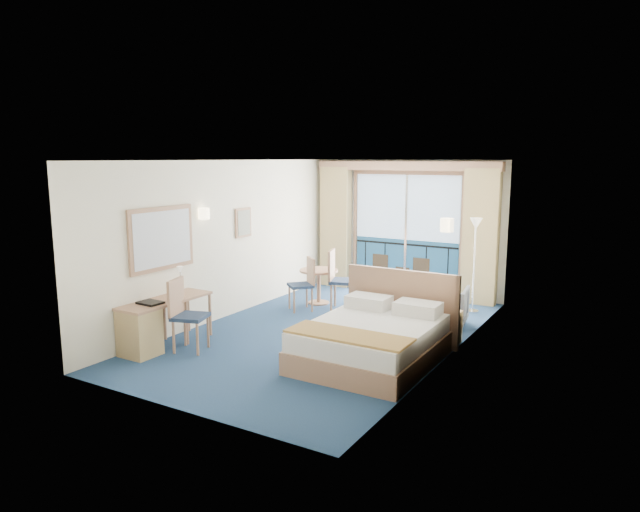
{
  "coord_description": "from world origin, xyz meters",
  "views": [
    {
      "loc": [
        4.33,
        -7.53,
        2.73
      ],
      "look_at": [
        -0.24,
        0.2,
        1.19
      ],
      "focal_mm": 32.0,
      "sensor_mm": 36.0,
      "label": 1
    }
  ],
  "objects_px": {
    "desk_chair": "(184,310)",
    "table_chair_b": "(305,281)",
    "round_table": "(319,278)",
    "table_chair_a": "(338,276)",
    "nightstand": "(447,327)",
    "desk": "(145,327)",
    "bed": "(373,339)",
    "floor_lamp": "(475,241)",
    "armchair": "(445,306)"
  },
  "relations": [
    {
      "from": "desk",
      "to": "desk_chair",
      "type": "height_order",
      "value": "desk_chair"
    },
    {
      "from": "nightstand",
      "to": "armchair",
      "type": "relative_size",
      "value": 0.68
    },
    {
      "from": "bed",
      "to": "armchair",
      "type": "xyz_separation_m",
      "value": [
        0.28,
        2.15,
        0.02
      ]
    },
    {
      "from": "armchair",
      "to": "round_table",
      "type": "xyz_separation_m",
      "value": [
        -2.52,
        0.16,
        0.17
      ]
    },
    {
      "from": "bed",
      "to": "round_table",
      "type": "height_order",
      "value": "bed"
    },
    {
      "from": "floor_lamp",
      "to": "desk_chair",
      "type": "bearing_deg",
      "value": -125.75
    },
    {
      "from": "table_chair_a",
      "to": "armchair",
      "type": "bearing_deg",
      "value": -108.26
    },
    {
      "from": "round_table",
      "to": "table_chair_b",
      "type": "relative_size",
      "value": 0.76
    },
    {
      "from": "table_chair_b",
      "to": "table_chair_a",
      "type": "bearing_deg",
      "value": 78.06
    },
    {
      "from": "round_table",
      "to": "table_chair_a",
      "type": "distance_m",
      "value": 0.56
    },
    {
      "from": "round_table",
      "to": "armchair",
      "type": "bearing_deg",
      "value": -3.66
    },
    {
      "from": "desk_chair",
      "to": "table_chair_b",
      "type": "bearing_deg",
      "value": -24.25
    },
    {
      "from": "bed",
      "to": "nightstand",
      "type": "distance_m",
      "value": 1.39
    },
    {
      "from": "desk_chair",
      "to": "round_table",
      "type": "distance_m",
      "value": 3.29
    },
    {
      "from": "desk",
      "to": "table_chair_b",
      "type": "relative_size",
      "value": 1.55
    },
    {
      "from": "round_table",
      "to": "table_chair_b",
      "type": "bearing_deg",
      "value": -87.15
    },
    {
      "from": "armchair",
      "to": "desk_chair",
      "type": "distance_m",
      "value": 4.2
    },
    {
      "from": "round_table",
      "to": "table_chair_b",
      "type": "height_order",
      "value": "table_chair_b"
    },
    {
      "from": "nightstand",
      "to": "floor_lamp",
      "type": "distance_m",
      "value": 2.2
    },
    {
      "from": "nightstand",
      "to": "desk_chair",
      "type": "relative_size",
      "value": 0.47
    },
    {
      "from": "table_chair_b",
      "to": "armchair",
      "type": "bearing_deg",
      "value": 50.17
    },
    {
      "from": "floor_lamp",
      "to": "round_table",
      "type": "xyz_separation_m",
      "value": [
        -2.7,
        -0.86,
        -0.79
      ]
    },
    {
      "from": "round_table",
      "to": "table_chair_b",
      "type": "xyz_separation_m",
      "value": [
        0.03,
        -0.53,
        0.04
      ]
    },
    {
      "from": "desk_chair",
      "to": "table_chair_a",
      "type": "xyz_separation_m",
      "value": [
        0.8,
        3.11,
        0.03
      ]
    },
    {
      "from": "table_chair_a",
      "to": "bed",
      "type": "bearing_deg",
      "value": -159.74
    },
    {
      "from": "nightstand",
      "to": "table_chair_a",
      "type": "distance_m",
      "value": 2.53
    },
    {
      "from": "desk",
      "to": "table_chair_b",
      "type": "xyz_separation_m",
      "value": [
        0.7,
        3.12,
        0.16
      ]
    },
    {
      "from": "armchair",
      "to": "round_table",
      "type": "distance_m",
      "value": 2.53
    },
    {
      "from": "bed",
      "to": "table_chair_a",
      "type": "height_order",
      "value": "bed"
    },
    {
      "from": "armchair",
      "to": "round_table",
      "type": "relative_size",
      "value": 0.99
    },
    {
      "from": "bed",
      "to": "desk_chair",
      "type": "xyz_separation_m",
      "value": [
        -2.52,
        -0.97,
        0.28
      ]
    },
    {
      "from": "table_chair_a",
      "to": "table_chair_b",
      "type": "relative_size",
      "value": 1.14
    },
    {
      "from": "nightstand",
      "to": "floor_lamp",
      "type": "relative_size",
      "value": 0.29
    },
    {
      "from": "armchair",
      "to": "desk",
      "type": "height_order",
      "value": "desk"
    },
    {
      "from": "armchair",
      "to": "desk",
      "type": "xyz_separation_m",
      "value": [
        -3.19,
        -3.5,
        0.06
      ]
    },
    {
      "from": "nightstand",
      "to": "floor_lamp",
      "type": "xyz_separation_m",
      "value": [
        -0.16,
        1.93,
        1.04
      ]
    },
    {
      "from": "round_table",
      "to": "bed",
      "type": "bearing_deg",
      "value": -45.92
    },
    {
      "from": "floor_lamp",
      "to": "table_chair_b",
      "type": "xyz_separation_m",
      "value": [
        -2.67,
        -1.39,
        -0.75
      ]
    },
    {
      "from": "desk",
      "to": "round_table",
      "type": "distance_m",
      "value": 3.72
    },
    {
      "from": "armchair",
      "to": "floor_lamp",
      "type": "height_order",
      "value": "floor_lamp"
    },
    {
      "from": "desk_chair",
      "to": "table_chair_a",
      "type": "bearing_deg",
      "value": -32.24
    },
    {
      "from": "nightstand",
      "to": "bed",
      "type": "bearing_deg",
      "value": -116.39
    },
    {
      "from": "desk_chair",
      "to": "floor_lamp",
      "type": "bearing_deg",
      "value": -53.54
    },
    {
      "from": "nightstand",
      "to": "desk",
      "type": "distance_m",
      "value": 4.37
    },
    {
      "from": "desk_chair",
      "to": "round_table",
      "type": "height_order",
      "value": "desk_chair"
    },
    {
      "from": "round_table",
      "to": "nightstand",
      "type": "bearing_deg",
      "value": -20.59
    },
    {
      "from": "bed",
      "to": "desk_chair",
      "type": "relative_size",
      "value": 2.0
    },
    {
      "from": "nightstand",
      "to": "desk",
      "type": "xyz_separation_m",
      "value": [
        -3.53,
        -2.59,
        0.14
      ]
    },
    {
      "from": "nightstand",
      "to": "table_chair_a",
      "type": "bearing_deg",
      "value": 158.95
    },
    {
      "from": "armchair",
      "to": "table_chair_b",
      "type": "distance_m",
      "value": 2.53
    }
  ]
}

